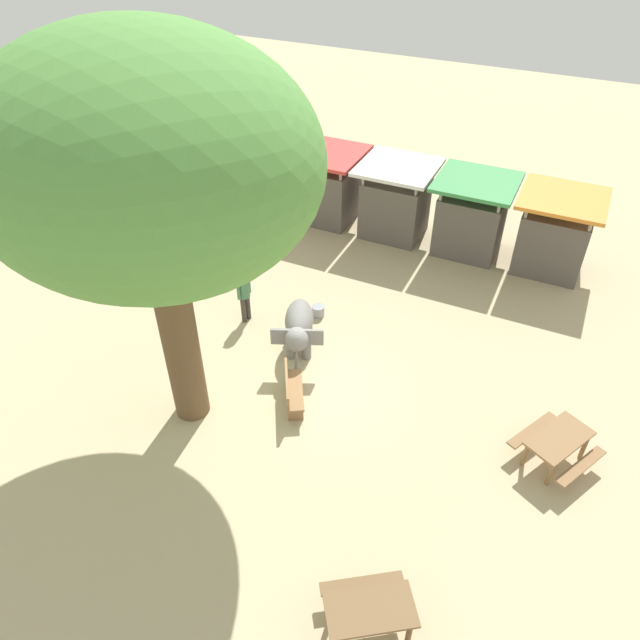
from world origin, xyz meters
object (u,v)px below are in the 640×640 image
picnic_table_far (558,443)px  feed_bucket (318,311)px  market_stall_white (395,204)px  market_stall_orange (553,237)px  shade_tree_main (146,164)px  elephant (299,327)px  person_handler (244,293)px  wooden_bench (292,389)px  market_stall_green (471,220)px  picnic_table_near (370,615)px  market_stall_red (326,189)px

picnic_table_far → feed_bucket: size_ratio=5.61×
market_stall_white → market_stall_orange: bearing=0.0°
shade_tree_main → market_stall_orange: size_ratio=3.42×
elephant → feed_bucket: bearing=164.6°
person_handler → wooden_bench: person_handler is taller
elephant → market_stall_orange: bearing=119.6°
wooden_bench → person_handler: bearing=-161.2°
market_stall_white → feed_bucket: size_ratio=7.00×
person_handler → market_stall_green: size_ratio=0.64×
wooden_bench → picnic_table_far: 6.05m
shade_tree_main → market_stall_green: bearing=67.7°
market_stall_orange → person_handler: bearing=-138.7°
person_handler → feed_bucket: bearing=43.2°
market_stall_green → feed_bucket: (-2.95, -5.38, -0.98)m
picnic_table_near → picnic_table_far: size_ratio=1.03×
elephant → wooden_bench: 1.93m
picnic_table_far → feed_bucket: 7.36m
market_stall_white → market_stall_green: 2.60m
market_stall_white → market_stall_orange: (5.20, 0.00, 0.00)m
feed_bucket → wooden_bench: bearing=-74.8°
shade_tree_main → elephant: bearing=64.9°
shade_tree_main → feed_bucket: 7.74m
picnic_table_far → person_handler: bearing=-71.6°
elephant → feed_bucket: elephant is taller
person_handler → market_stall_white: market_stall_white is taller
market_stall_red → market_stall_orange: (7.80, 0.00, 0.00)m
wooden_bench → market_stall_green: size_ratio=0.56×
shade_tree_main → market_stall_orange: 13.08m
market_stall_white → market_stall_green: bearing=0.0°
market_stall_green → market_stall_white: bearing=180.0°
market_stall_white → wooden_bench: bearing=-86.3°
market_stall_green → feed_bucket: 6.22m
wooden_bench → picnic_table_near: 5.59m
person_handler → picnic_table_near: 9.16m
picnic_table_near → market_stall_orange: size_ratio=0.82×
market_stall_white → shade_tree_main: bearing=-98.5°
picnic_table_far → market_stall_orange: size_ratio=0.80×
shade_tree_main → picnic_table_near: shade_tree_main is taller
wooden_bench → picnic_table_far: size_ratio=0.70×
market_stall_red → market_stall_green: 5.20m
person_handler → shade_tree_main: 6.43m
shade_tree_main → feed_bucket: bearing=76.0°
person_handler → wooden_bench: size_ratio=1.15×
market_stall_green → market_stall_orange: bearing=0.0°
shade_tree_main → market_stall_red: 11.29m
person_handler → market_stall_orange: 9.75m
picnic_table_far → market_stall_red: 12.10m
elephant → market_stall_red: (-2.48, 7.05, 0.26)m
wooden_bench → feed_bucket: (-0.93, 3.42, -0.31)m
market_stall_red → market_stall_white: (2.60, 0.00, 0.00)m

